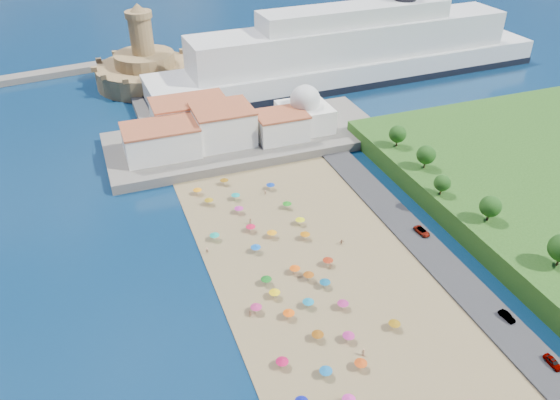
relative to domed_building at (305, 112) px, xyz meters
name	(u,v)px	position (x,y,z in m)	size (l,w,h in m)	color
ground	(303,291)	(-30.00, -71.00, -8.97)	(700.00, 700.00, 0.00)	#071938
terrace	(246,139)	(-20.00, 2.00, -7.47)	(90.00, 36.00, 3.00)	#59544C
jetty	(161,109)	(-42.00, 37.00, -7.77)	(18.00, 70.00, 2.40)	#59544C
waterfront_buildings	(206,126)	(-33.05, 2.64, -1.10)	(57.00, 29.00, 11.00)	silver
domed_building	(305,112)	(0.00, 0.00, 0.00)	(16.00, 16.00, 15.00)	silver
fortress	(146,68)	(-42.00, 67.00, -2.29)	(40.00, 40.00, 32.40)	#A38051
cruise_ship	(353,54)	(38.71, 41.85, 2.06)	(171.17, 31.65, 37.26)	black
beach_parasols	(318,318)	(-31.07, -81.42, -6.83)	(31.24, 118.15, 2.20)	gray
beachgoers	(303,310)	(-32.64, -77.34, -7.86)	(33.32, 93.90, 1.85)	tan
parked_cars	(474,283)	(6.00, -83.05, -7.62)	(2.62, 48.72, 1.36)	gray
hillside_trees	(512,223)	(19.36, -76.69, 1.14)	(13.64, 108.52, 7.90)	#382314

